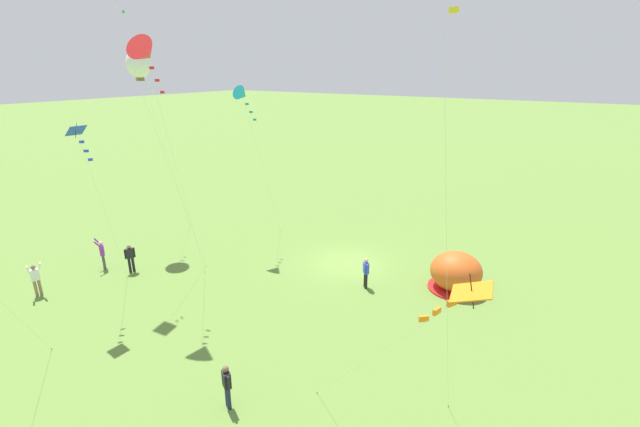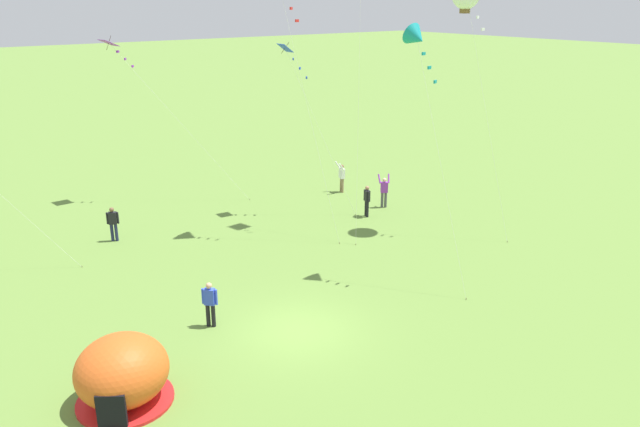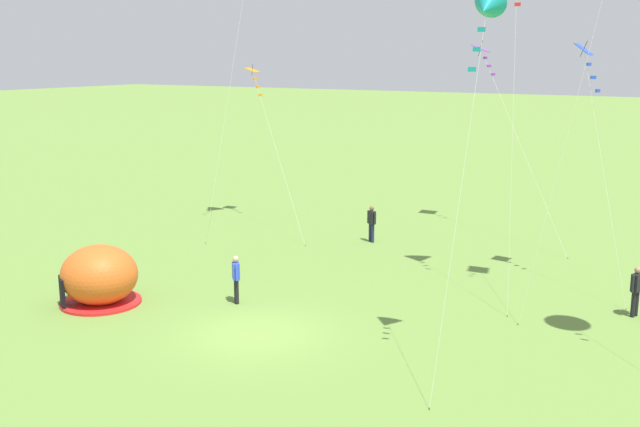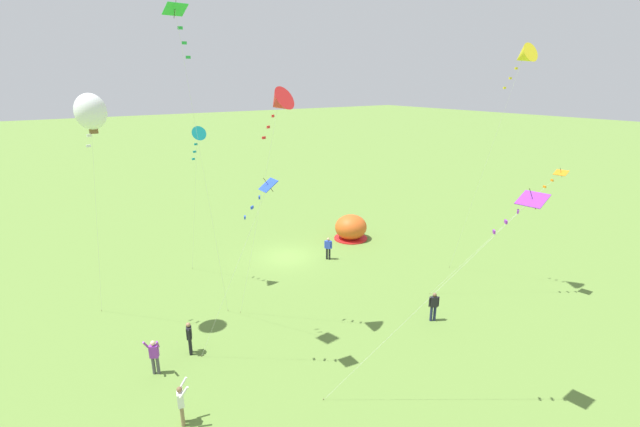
# 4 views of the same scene
# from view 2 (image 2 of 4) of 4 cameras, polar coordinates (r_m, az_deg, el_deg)

# --- Properties ---
(ground_plane) EXTENTS (300.00, 300.00, 0.00)m
(ground_plane) POSITION_cam_2_polar(r_m,az_deg,el_deg) (22.61, -2.05, -10.65)
(ground_plane) COLOR olive
(popup_tent) EXTENTS (2.81, 2.81, 2.10)m
(popup_tent) POSITION_cam_2_polar(r_m,az_deg,el_deg) (19.43, -17.64, -13.66)
(popup_tent) COLOR #D8591E
(popup_tent) RESTS_ON ground
(person_strolling) EXTENTS (0.53, 0.40, 1.72)m
(person_strolling) POSITION_cam_2_polar(r_m,az_deg,el_deg) (31.67, -18.40, -0.77)
(person_strolling) COLOR #1E2347
(person_strolling) RESTS_ON ground
(person_flying_kite) EXTENTS (0.55, 0.69, 1.89)m
(person_flying_kite) POSITION_cam_2_polar(r_m,az_deg,el_deg) (37.73, 2.00, 3.42)
(person_flying_kite) COLOR #8C7251
(person_flying_kite) RESTS_ON ground
(person_arms_raised) EXTENTS (0.72, 0.66, 1.89)m
(person_arms_raised) POSITION_cam_2_polar(r_m,az_deg,el_deg) (35.11, 5.88, 2.12)
(person_arms_raised) COLOR #4C4C51
(person_arms_raised) RESTS_ON ground
(person_center_field) EXTENTS (0.35, 0.56, 1.72)m
(person_center_field) POSITION_cam_2_polar(r_m,az_deg,el_deg) (33.54, 4.31, 1.29)
(person_center_field) COLOR black
(person_center_field) RESTS_ON ground
(person_watching_sky) EXTENTS (0.43, 0.46, 1.72)m
(person_watching_sky) POSITION_cam_2_polar(r_m,az_deg,el_deg) (22.76, -10.04, -7.98)
(person_watching_sky) COLOR black
(person_watching_sky) RESTS_ON ground
(kite_purple) EXTENTS (6.28, 4.97, 9.29)m
(kite_purple) POSITION_cam_2_polar(r_m,az_deg,el_deg) (36.67, -18.29, 14.12)
(kite_purple) COLOR silver
(kite_purple) RESTS_ON ground
(kite_blue) EXTENTS (2.90, 3.12, 9.08)m
(kite_blue) POSITION_cam_2_polar(r_m,az_deg,el_deg) (32.83, -2.72, 14.12)
(kite_blue) COLOR silver
(kite_blue) RESTS_ON ground
(kite_teal) EXTENTS (0.89, 3.82, 10.32)m
(kite_teal) POSITION_cam_2_polar(r_m,az_deg,el_deg) (24.92, 8.86, 15.59)
(kite_teal) COLOR silver
(kite_teal) RESTS_ON ground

